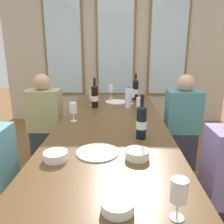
# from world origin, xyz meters

# --- Properties ---
(ground_plane) EXTENTS (12.00, 12.00, 0.00)m
(ground_plane) POSITION_xyz_m (0.00, 0.00, 0.00)
(ground_plane) COLOR brown
(back_wall_with_windows) EXTENTS (4.15, 0.10, 2.90)m
(back_wall_with_windows) POSITION_xyz_m (0.00, 2.46, 1.45)
(back_wall_with_windows) COLOR #BDAF9A
(back_wall_with_windows) RESTS_ON ground
(dining_table) EXTENTS (0.95, 2.59, 0.74)m
(dining_table) POSITION_xyz_m (0.00, 0.00, 0.67)
(dining_table) COLOR brown
(dining_table) RESTS_ON ground
(white_plate_0) EXTENTS (0.27, 0.27, 0.01)m
(white_plate_0) POSITION_xyz_m (-0.07, -0.56, 0.74)
(white_plate_0) COLOR white
(white_plate_0) RESTS_ON dining_table
(white_plate_1) EXTENTS (0.26, 0.26, 0.01)m
(white_plate_1) POSITION_xyz_m (0.03, 0.85, 0.74)
(white_plate_1) COLOR white
(white_plate_1) RESTS_ON dining_table
(wine_bottle_0) EXTENTS (0.08, 0.08, 0.33)m
(wine_bottle_0) POSITION_xyz_m (0.23, -0.30, 0.87)
(wine_bottle_0) COLOR black
(wine_bottle_0) RESTS_ON dining_table
(wine_bottle_1) EXTENTS (0.08, 0.08, 0.33)m
(wine_bottle_1) POSITION_xyz_m (-0.20, 0.59, 0.87)
(wine_bottle_1) COLOR black
(wine_bottle_1) RESTS_ON dining_table
(wine_bottle_2) EXTENTS (0.08, 0.08, 0.34)m
(wine_bottle_2) POSITION_xyz_m (0.28, 1.00, 0.87)
(wine_bottle_2) COLOR black
(wine_bottle_2) RESTS_ON dining_table
(tasting_bowl_0) EXTENTS (0.15, 0.15, 0.05)m
(tasting_bowl_0) POSITION_xyz_m (-0.31, -0.66, 0.77)
(tasting_bowl_0) COLOR white
(tasting_bowl_0) RESTS_ON dining_table
(tasting_bowl_1) EXTENTS (0.14, 0.14, 0.04)m
(tasting_bowl_1) POSITION_xyz_m (0.06, -1.09, 0.76)
(tasting_bowl_1) COLOR white
(tasting_bowl_1) RESTS_ON dining_table
(tasting_bowl_2) EXTENTS (0.15, 0.15, 0.05)m
(tasting_bowl_2) POSITION_xyz_m (0.18, -0.62, 0.77)
(tasting_bowl_2) COLOR white
(tasting_bowl_2) RESTS_ON dining_table
(water_bottle) EXTENTS (0.06, 0.06, 0.24)m
(water_bottle) POSITION_xyz_m (0.17, 0.59, 0.85)
(water_bottle) COLOR white
(water_bottle) RESTS_ON dining_table
(wine_glass_0) EXTENTS (0.07, 0.07, 0.17)m
(wine_glass_0) POSITION_xyz_m (0.30, -1.13, 0.86)
(wine_glass_0) COLOR white
(wine_glass_0) RESTS_ON dining_table
(wine_glass_1) EXTENTS (0.07, 0.07, 0.17)m
(wine_glass_1) POSITION_xyz_m (0.27, 0.33, 0.86)
(wine_glass_1) COLOR white
(wine_glass_1) RESTS_ON dining_table
(wine_glass_2) EXTENTS (0.07, 0.07, 0.17)m
(wine_glass_2) POSITION_xyz_m (-0.35, 0.09, 0.86)
(wine_glass_2) COLOR white
(wine_glass_2) RESTS_ON dining_table
(wine_glass_3) EXTENTS (0.07, 0.07, 0.17)m
(wine_glass_3) POSITION_xyz_m (0.22, 0.78, 0.86)
(wine_glass_3) COLOR white
(wine_glass_3) RESTS_ON dining_table
(wine_glass_4) EXTENTS (0.07, 0.07, 0.17)m
(wine_glass_4) POSITION_xyz_m (-0.24, 0.69, 0.86)
(wine_glass_4) COLOR white
(wine_glass_4) RESTS_ON dining_table
(wine_glass_5) EXTENTS (0.07, 0.07, 0.17)m
(wine_glass_5) POSITION_xyz_m (-0.04, 1.11, 0.86)
(wine_glass_5) COLOR white
(wine_glass_5) RESTS_ON dining_table
(seated_person_2) EXTENTS (0.38, 0.24, 1.11)m
(seated_person_2) POSITION_xyz_m (-0.80, 0.63, 0.53)
(seated_person_2) COLOR #293638
(seated_person_2) RESTS_ON ground
(seated_person_3) EXTENTS (0.38, 0.24, 1.11)m
(seated_person_3) POSITION_xyz_m (0.80, 0.63, 0.53)
(seated_person_3) COLOR #313442
(seated_person_3) RESTS_ON ground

